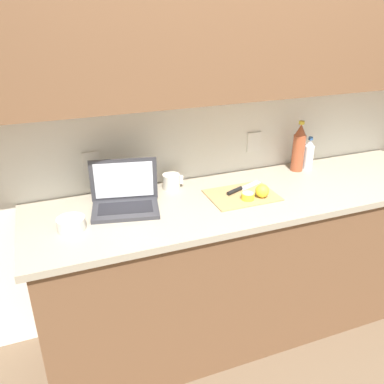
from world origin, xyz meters
name	(u,v)px	position (x,y,z in m)	size (l,w,h in m)	color
ground_plane	(243,321)	(0.00, 0.00, 0.00)	(12.00, 12.00, 0.00)	brown
wall_back	(236,67)	(0.00, 0.26, 1.56)	(5.20, 0.38, 2.60)	white
counter_unit	(250,260)	(0.02, 0.00, 0.47)	(2.43, 0.66, 0.91)	brown
laptop	(125,197)	(-0.68, 0.09, 0.97)	(0.38, 0.29, 0.24)	#333338
cutting_board	(242,195)	(-0.06, 0.00, 0.92)	(0.37, 0.27, 0.01)	tan
knife	(239,189)	(-0.05, 0.05, 0.93)	(0.26, 0.13, 0.02)	silver
lemon_half_cut	(248,196)	(-0.06, -0.06, 0.94)	(0.07, 0.07, 0.04)	yellow
lemon_whole_beside	(262,191)	(0.03, -0.07, 0.96)	(0.07, 0.07, 0.07)	yellow
bottle_green_soda	(309,154)	(0.51, 0.21, 1.01)	(0.06, 0.06, 0.21)	silver
bottle_oil_tall	(299,148)	(0.43, 0.21, 1.06)	(0.08, 0.08, 0.31)	#A34C2D
measuring_cup	(171,182)	(-0.39, 0.22, 0.96)	(0.12, 0.10, 0.09)	silver
bowl_white	(71,224)	(-0.96, -0.03, 0.94)	(0.13, 0.13, 0.06)	beige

